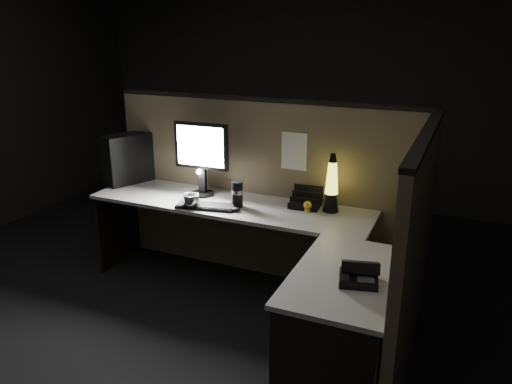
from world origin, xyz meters
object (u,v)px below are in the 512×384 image
at_px(lava_lamp, 332,188).
at_px(pc_tower, 128,159).
at_px(desk_phone, 358,274).
at_px(keyboard, 206,206).
at_px(monitor, 201,152).

bearing_deg(lava_lamp, pc_tower, -179.87).
xyz_separation_m(lava_lamp, desk_phone, (0.44, -1.01, -0.14)).
bearing_deg(lava_lamp, desk_phone, -66.64).
bearing_deg(lava_lamp, keyboard, -161.07).
distance_m(pc_tower, desk_phone, 2.52).
bearing_deg(desk_phone, monitor, 134.11).
bearing_deg(keyboard, lava_lamp, 7.47).
height_order(lava_lamp, desk_phone, lava_lamp).
relative_size(pc_tower, monitor, 0.73).
relative_size(monitor, keyboard, 1.32).
height_order(keyboard, desk_phone, desk_phone).
bearing_deg(monitor, keyboard, -58.57).
height_order(monitor, keyboard, monitor).
xyz_separation_m(pc_tower, monitor, (0.77, -0.03, 0.14)).
xyz_separation_m(monitor, desk_phone, (1.53, -0.97, -0.32)).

